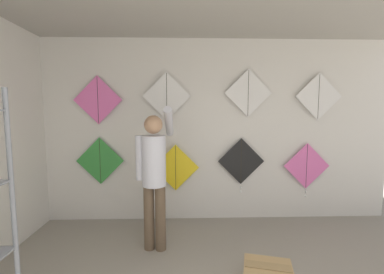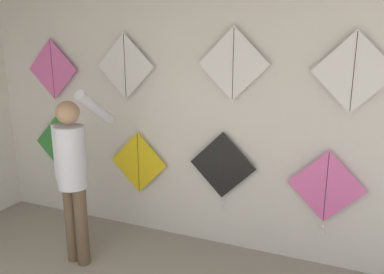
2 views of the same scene
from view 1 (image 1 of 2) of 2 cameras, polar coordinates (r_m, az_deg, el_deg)
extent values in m
cube|color=silver|center=(4.02, 3.35, 1.32)|extent=(5.76, 0.06, 2.80)
cylinder|color=slate|center=(2.06, -34.62, -17.68)|extent=(0.03, 0.03, 1.85)
cylinder|color=brown|center=(3.36, -9.52, -17.19)|extent=(0.13, 0.13, 0.81)
cylinder|color=brown|center=(3.32, -7.02, -17.40)|extent=(0.13, 0.13, 0.81)
cylinder|color=silver|center=(3.13, -8.47, -5.25)|extent=(0.29, 0.29, 0.61)
sphere|color=tan|center=(3.08, -8.59, 2.74)|extent=(0.22, 0.22, 0.22)
cylinder|color=silver|center=(3.17, -11.53, -4.54)|extent=(0.10, 0.10, 0.54)
cylinder|color=silver|center=(3.26, -5.17, 3.36)|extent=(0.10, 0.50, 0.39)
cube|color=#A08052|center=(2.78, 16.56, -25.81)|extent=(0.44, 0.22, 0.01)
cube|color=#338C38|center=(4.17, -19.74, -5.02)|extent=(0.72, 0.01, 0.72)
cylinder|color=black|center=(4.17, -19.75, -5.02)|extent=(0.01, 0.01, 0.69)
cube|color=yellow|center=(4.00, -3.66, -6.81)|extent=(0.72, 0.01, 0.72)
cylinder|color=black|center=(4.00, -3.66, -6.82)|extent=(0.01, 0.01, 0.69)
cube|color=black|center=(4.07, 10.85, -5.31)|extent=(0.72, 0.01, 0.72)
cylinder|color=black|center=(4.07, 10.85, -5.32)|extent=(0.01, 0.01, 0.69)
sphere|color=white|center=(4.16, 10.77, -10.90)|extent=(0.04, 0.04, 0.04)
sphere|color=white|center=(4.18, 10.75, -11.82)|extent=(0.04, 0.04, 0.04)
cube|color=pink|center=(4.43, 24.11, -5.89)|extent=(0.72, 0.01, 0.72)
cylinder|color=black|center=(4.43, 24.13, -5.89)|extent=(0.01, 0.01, 0.69)
sphere|color=white|center=(4.52, 23.95, -11.03)|extent=(0.04, 0.04, 0.04)
sphere|color=white|center=(4.54, 23.92, -11.88)|extent=(0.04, 0.04, 0.04)
cube|color=pink|center=(4.11, -20.19, 7.73)|extent=(0.72, 0.01, 0.72)
cylinder|color=black|center=(4.11, -20.20, 7.73)|extent=(0.01, 0.01, 0.69)
cube|color=white|center=(3.91, -5.65, 9.02)|extent=(0.72, 0.01, 0.72)
cylinder|color=black|center=(3.91, -5.65, 9.02)|extent=(0.01, 0.01, 0.69)
cube|color=white|center=(4.03, 12.39, 9.52)|extent=(0.72, 0.01, 0.72)
cylinder|color=black|center=(4.03, 12.40, 9.52)|extent=(0.01, 0.01, 0.69)
cube|color=white|center=(4.42, 26.33, 8.08)|extent=(0.72, 0.01, 0.72)
cylinder|color=black|center=(4.42, 26.34, 8.08)|extent=(0.01, 0.01, 0.69)
camera|label=2|loc=(2.10, 80.36, 13.55)|focal=35.00mm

